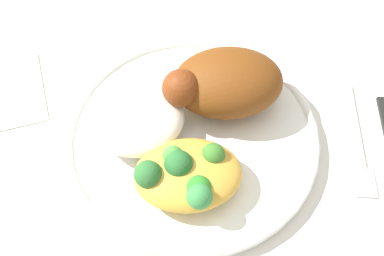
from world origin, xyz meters
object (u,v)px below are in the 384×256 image
rice_pile (137,117)px  napkin (10,92)px  mac_cheese_with_broccoli (187,175)px  fork (359,144)px  roasted_chicken (224,83)px  plate (192,137)px

rice_pile → napkin: size_ratio=0.97×
mac_cheese_with_broccoli → napkin: 0.24m
fork → rice_pile: bearing=-7.8°
fork → napkin: 0.39m
rice_pile → mac_cheese_with_broccoli: bearing=123.1°
mac_cheese_with_broccoli → fork: bearing=-167.9°
mac_cheese_with_broccoli → napkin: size_ratio=1.04×
roasted_chicken → rice_pile: size_ratio=1.30×
roasted_chicken → fork: size_ratio=0.89×
rice_pile → fork: rice_pile is taller
mac_cheese_with_broccoli → fork: (-0.19, -0.04, -0.03)m
mac_cheese_with_broccoli → rice_pile: bearing=-56.9°
rice_pile → roasted_chicken: bearing=-164.0°
napkin → fork: bearing=165.1°
rice_pile → fork: 0.24m
mac_cheese_with_broccoli → fork: mac_cheese_with_broccoli is taller
plate → rice_pile: 0.06m
plate → rice_pile: size_ratio=2.73×
plate → fork: plate is taller
plate → mac_cheese_with_broccoli: size_ratio=2.56×
roasted_chicken → mac_cheese_with_broccoli: roasted_chicken is taller
plate → fork: (-0.18, 0.02, -0.01)m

